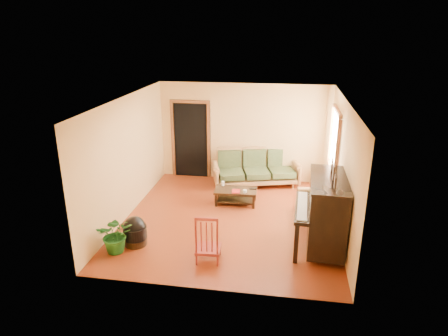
% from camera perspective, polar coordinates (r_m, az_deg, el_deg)
% --- Properties ---
extents(floor, '(5.00, 5.00, 0.00)m').
position_cam_1_polar(floor, '(8.76, 0.87, -7.29)').
color(floor, '#601F0C').
rests_on(floor, ground).
extents(doorway, '(1.08, 0.16, 2.05)m').
position_cam_1_polar(doorway, '(10.94, -4.76, 3.94)').
color(doorway, black).
rests_on(doorway, floor).
extents(window, '(0.12, 1.36, 1.46)m').
position_cam_1_polar(window, '(9.43, 15.53, 3.73)').
color(window, white).
rests_on(window, right_wall).
extents(sofa, '(2.38, 1.48, 0.95)m').
position_cam_1_polar(sofa, '(10.43, 4.63, -0.02)').
color(sofa, '#9C6839').
rests_on(sofa, floor).
extents(coffee_table, '(0.99, 0.55, 0.36)m').
position_cam_1_polar(coffee_table, '(9.42, 1.69, -4.10)').
color(coffee_table, black).
rests_on(coffee_table, floor).
extents(armchair, '(0.84, 0.87, 0.75)m').
position_cam_1_polar(armchair, '(9.03, 12.66, -4.33)').
color(armchair, '#9C6839').
rests_on(armchair, floor).
extents(piano, '(0.99, 1.60, 1.38)m').
position_cam_1_polar(piano, '(7.67, 14.44, -6.33)').
color(piano, black).
rests_on(piano, floor).
extents(footstool, '(0.58, 0.58, 0.43)m').
position_cam_1_polar(footstool, '(7.90, -12.56, -9.22)').
color(footstool, black).
rests_on(footstool, floor).
extents(red_chair, '(0.46, 0.50, 0.93)m').
position_cam_1_polar(red_chair, '(7.13, -2.27, -9.81)').
color(red_chair, maroon).
rests_on(red_chair, floor).
extents(leaning_frame, '(0.41, 0.17, 0.53)m').
position_cam_1_polar(leaning_frame, '(10.79, 13.25, -1.01)').
color(leaning_frame, '#B37F3B').
rests_on(leaning_frame, floor).
extents(ceramic_crock, '(0.20, 0.20, 0.24)m').
position_cam_1_polar(ceramic_crock, '(10.75, 13.97, -1.97)').
color(ceramic_crock, '#2F4C8D').
rests_on(ceramic_crock, floor).
extents(potted_plant, '(0.78, 0.72, 0.72)m').
position_cam_1_polar(potted_plant, '(7.68, -15.17, -9.11)').
color(potted_plant, '#18561A').
rests_on(potted_plant, floor).
extents(book, '(0.20, 0.26, 0.02)m').
position_cam_1_polar(book, '(9.23, 1.16, -3.34)').
color(book, '#A31A15').
rests_on(book, coffee_table).
extents(candle, '(0.07, 0.07, 0.11)m').
position_cam_1_polar(candle, '(9.56, -0.15, -2.22)').
color(candle, white).
rests_on(candle, coffee_table).
extents(glass_jar, '(0.12, 0.12, 0.06)m').
position_cam_1_polar(glass_jar, '(9.19, 3.01, -3.32)').
color(glass_jar, white).
rests_on(glass_jar, coffee_table).
extents(remote, '(0.16, 0.05, 0.02)m').
position_cam_1_polar(remote, '(9.39, 4.12, -3.00)').
color(remote, black).
rests_on(remote, coffee_table).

